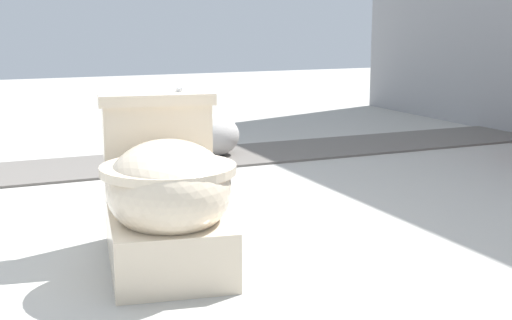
% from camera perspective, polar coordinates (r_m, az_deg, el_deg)
% --- Properties ---
extents(ground_plane, '(14.00, 14.00, 0.00)m').
position_cam_1_polar(ground_plane, '(2.34, -12.98, -7.44)').
color(ground_plane, '#A8A59E').
extents(gravel_strip, '(0.56, 8.00, 0.01)m').
position_cam_1_polar(gravel_strip, '(3.71, -9.41, -0.25)').
color(gravel_strip, '#605B56').
rests_on(gravel_strip, ground).
extents(toilet, '(0.68, 0.48, 0.52)m').
position_cam_1_polar(toilet, '(2.16, -7.28, -2.71)').
color(toilet, beige).
rests_on(toilet, ground).
extents(boulder_near, '(0.32, 0.36, 0.24)m').
position_cam_1_polar(boulder_near, '(3.84, -3.72, 1.96)').
color(boulder_near, '#B7B2AD').
rests_on(boulder_near, ground).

